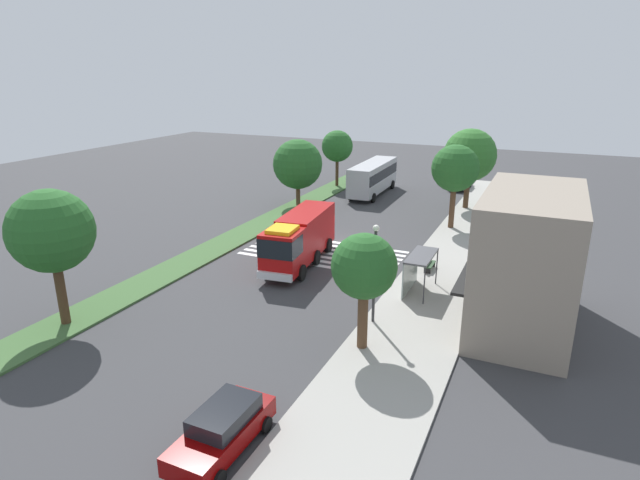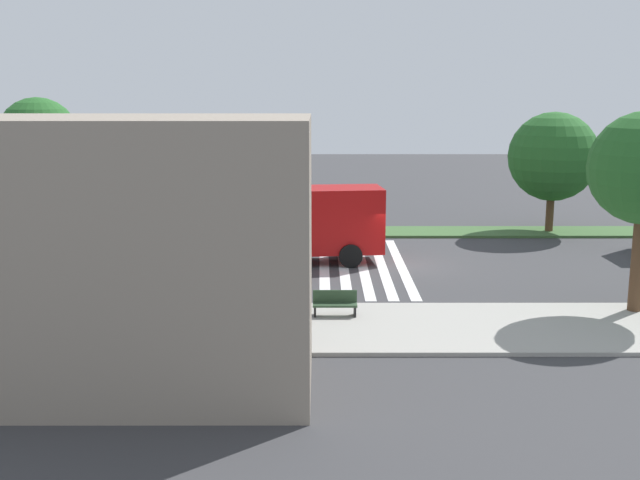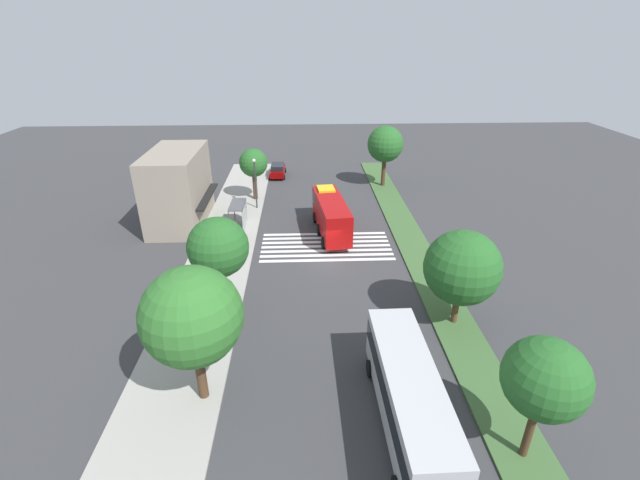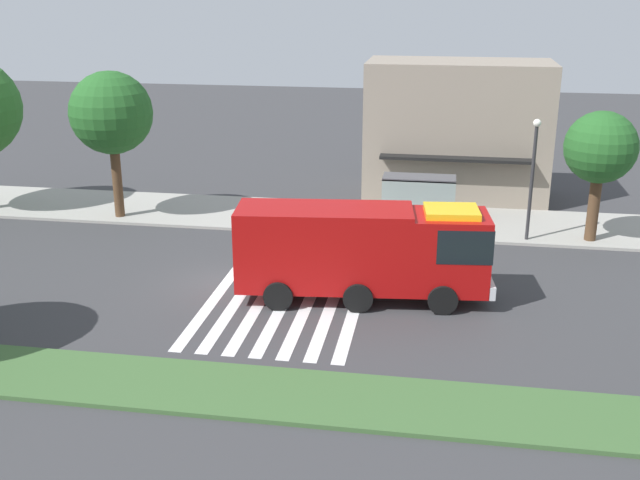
{
  "view_description": "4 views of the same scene",
  "coord_description": "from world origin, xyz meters",
  "px_view_note": "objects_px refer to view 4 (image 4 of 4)",
  "views": [
    {
      "loc": [
        37.72,
        15.47,
        13.58
      ],
      "look_at": [
        4.08,
        0.3,
        1.48
      ],
      "focal_mm": 29.47,
      "sensor_mm": 36.0,
      "label": 1
    },
    {
      "loc": [
        3.87,
        35.07,
        8.3
      ],
      "look_at": [
        3.83,
        1.37,
        1.53
      ],
      "focal_mm": 43.17,
      "sensor_mm": 36.0,
      "label": 2
    },
    {
      "loc": [
        -33.39,
        2.02,
        18.38
      ],
      "look_at": [
        1.6,
        0.61,
        1.22
      ],
      "focal_mm": 24.35,
      "sensor_mm": 36.0,
      "label": 3
    },
    {
      "loc": [
        8.39,
        -27.17,
        11.47
      ],
      "look_at": [
        3.59,
        1.72,
        1.48
      ],
      "focal_mm": 42.48,
      "sensor_mm": 36.0,
      "label": 4
    }
  ],
  "objects_px": {
    "bench_near_shelter": "(336,214)",
    "sidewalk_tree_west": "(111,114)",
    "street_lamp": "(533,169)",
    "bus_stop_shelter": "(419,192)",
    "fire_truck": "(370,248)",
    "sidewalk_tree_center": "(601,149)"
  },
  "relations": [
    {
      "from": "sidewalk_tree_west",
      "to": "sidewalk_tree_center",
      "type": "xyz_separation_m",
      "value": [
        23.09,
        0.0,
        -0.95
      ]
    },
    {
      "from": "fire_truck",
      "to": "sidewalk_tree_west",
      "type": "xyz_separation_m",
      "value": [
        -13.64,
        8.29,
        3.32
      ]
    },
    {
      "from": "bench_near_shelter",
      "to": "street_lamp",
      "type": "bearing_deg",
      "value": -6.33
    },
    {
      "from": "street_lamp",
      "to": "fire_truck",
      "type": "bearing_deg",
      "value": -129.76
    },
    {
      "from": "bus_stop_shelter",
      "to": "sidewalk_tree_west",
      "type": "relative_size",
      "value": 0.48
    },
    {
      "from": "bench_near_shelter",
      "to": "sidewalk_tree_west",
      "type": "distance_m",
      "value": 12.1
    },
    {
      "from": "fire_truck",
      "to": "street_lamp",
      "type": "distance_m",
      "value": 10.36
    },
    {
      "from": "street_lamp",
      "to": "sidewalk_tree_center",
      "type": "bearing_deg",
      "value": 7.87
    },
    {
      "from": "bus_stop_shelter",
      "to": "sidewalk_tree_center",
      "type": "distance_m",
      "value": 8.42
    },
    {
      "from": "street_lamp",
      "to": "sidewalk_tree_west",
      "type": "xyz_separation_m",
      "value": [
        -20.2,
        0.4,
        1.89
      ]
    },
    {
      "from": "bench_near_shelter",
      "to": "street_lamp",
      "type": "height_order",
      "value": "street_lamp"
    },
    {
      "from": "bench_near_shelter",
      "to": "sidewalk_tree_west",
      "type": "xyz_separation_m",
      "value": [
        -11.09,
        -0.61,
        4.79
      ]
    },
    {
      "from": "bus_stop_shelter",
      "to": "fire_truck",
      "type": "bearing_deg",
      "value": -99.26
    },
    {
      "from": "fire_truck",
      "to": "street_lamp",
      "type": "height_order",
      "value": "street_lamp"
    },
    {
      "from": "fire_truck",
      "to": "sidewalk_tree_west",
      "type": "bearing_deg",
      "value": 142.72
    },
    {
      "from": "street_lamp",
      "to": "bus_stop_shelter",
      "type": "bearing_deg",
      "value": 168.57
    },
    {
      "from": "bus_stop_shelter",
      "to": "bench_near_shelter",
      "type": "distance_m",
      "value": 4.2
    },
    {
      "from": "bench_near_shelter",
      "to": "fire_truck",
      "type": "bearing_deg",
      "value": -74.03
    },
    {
      "from": "fire_truck",
      "to": "street_lamp",
      "type": "relative_size",
      "value": 1.73
    },
    {
      "from": "sidewalk_tree_west",
      "to": "bench_near_shelter",
      "type": "bearing_deg",
      "value": 3.15
    },
    {
      "from": "bench_near_shelter",
      "to": "sidewalk_tree_center",
      "type": "xyz_separation_m",
      "value": [
        12.0,
        -0.61,
        3.85
      ]
    },
    {
      "from": "bench_near_shelter",
      "to": "sidewalk_tree_center",
      "type": "relative_size",
      "value": 0.27
    }
  ]
}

